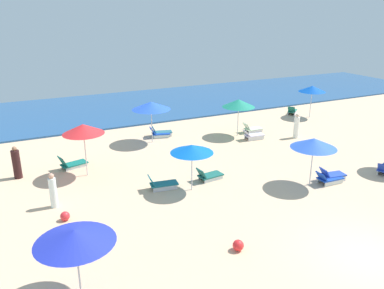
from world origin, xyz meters
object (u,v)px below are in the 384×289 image
umbrella_6 (314,143)px  beachgoer_0 (17,164)px  lounge_chair_6_0 (332,175)px  beach_ball_1 (238,245)px  umbrella_3 (312,89)px  lounge_chair_0_1 (162,184)px  umbrella_5 (151,106)px  lounge_chair_3_0 (292,111)px  lounge_chair_5_0 (159,133)px  lounge_chair_6_1 (329,178)px  lounge_chair_1_0 (252,129)px  beachgoer_2 (296,127)px  umbrella_1 (239,103)px  beach_ball_0 (65,216)px  beachgoer_1 (53,191)px  lounge_chair_5_1 (161,132)px  umbrella_0 (192,149)px  umbrella_2 (83,129)px  lounge_chair_0_0 (209,175)px  umbrella_4 (75,236)px  lounge_chair_1_1 (253,135)px  lounge_chair_2_0 (72,164)px

umbrella_6 → beachgoer_0: (-12.41, 6.94, -1.34)m
lounge_chair_6_0 → beach_ball_1: (-7.24, -2.99, -0.08)m
umbrella_3 → beach_ball_1: umbrella_3 is taller
lounge_chair_0_1 → umbrella_5: size_ratio=0.55×
lounge_chair_3_0 → lounge_chair_5_0: bearing=53.7°
umbrella_3 → lounge_chair_6_1: umbrella_3 is taller
lounge_chair_0_1 → umbrella_6: umbrella_6 is taller
lounge_chair_1_0 → lounge_chair_5_0: bearing=77.4°
lounge_chair_5_0 → lounge_chair_6_0: lounge_chair_5_0 is taller
umbrella_6 → beachgoer_2: bearing=55.1°
beachgoer_0 → lounge_chair_3_0: bearing=28.5°
umbrella_1 → beachgoer_2: size_ratio=1.51×
umbrella_5 → lounge_chair_5_0: bearing=44.8°
beach_ball_0 → lounge_chair_6_0: bearing=-7.9°
beachgoer_1 → lounge_chair_5_1: bearing=-140.4°
beach_ball_1 → lounge_chair_5_1: bearing=79.9°
beach_ball_0 → umbrella_0: bearing=3.2°
lounge_chair_6_1 → beachgoer_0: size_ratio=0.82×
umbrella_2 → lounge_chair_5_1: 7.52m
lounge_chair_6_1 → beachgoer_1: (-12.14, 3.27, 0.47)m
umbrella_6 → lounge_chair_6_0: 2.26m
lounge_chair_0_0 → umbrella_3: bearing=-67.7°
umbrella_4 → beachgoer_1: bearing=89.5°
lounge_chair_0_1 → lounge_chair_3_0: 16.50m
beachgoer_1 → beachgoer_2: (15.37, 2.96, 0.04)m
lounge_chair_5_0 → lounge_chair_5_1: lounge_chair_5_1 is taller
lounge_chair_0_1 → lounge_chair_3_0: lounge_chair_3_0 is taller
umbrella_4 → lounge_chair_3_0: bearing=35.8°
umbrella_1 → umbrella_2: umbrella_2 is taller
lounge_chair_6_0 → umbrella_5: bearing=40.1°
beach_ball_1 → umbrella_6: bearing=27.2°
lounge_chair_6_1 → beach_ball_1: bearing=114.4°
umbrella_0 → beachgoer_2: bearing=22.9°
umbrella_0 → umbrella_3: 15.78m
lounge_chair_0_0 → lounge_chair_3_0: (11.89, 8.19, 0.04)m
umbrella_3 → umbrella_6: (-8.57, -9.59, -0.10)m
umbrella_1 → lounge_chair_6_0: 8.30m
lounge_chair_1_1 → umbrella_4: 16.23m
lounge_chair_2_0 → beachgoer_0: (-2.62, -0.12, 0.51)m
umbrella_4 → umbrella_5: (6.72, 12.19, 0.34)m
umbrella_1 → lounge_chair_0_0: bearing=-133.0°
beach_ball_1 → umbrella_5: bearing=83.5°
lounge_chair_1_0 → lounge_chair_3_0: lounge_chair_3_0 is taller
lounge_chair_0_1 → umbrella_3: umbrella_3 is taller
lounge_chair_2_0 → lounge_chair_5_1: 6.97m
lounge_chair_5_1 → lounge_chair_3_0: bearing=-72.6°
umbrella_5 → beachgoer_2: (8.69, -3.23, -1.59)m
umbrella_0 → beachgoer_0: umbrella_0 is taller
lounge_chair_5_0 → lounge_chair_6_0: bearing=-139.2°
lounge_chair_2_0 → lounge_chair_3_0: size_ratio=1.12×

